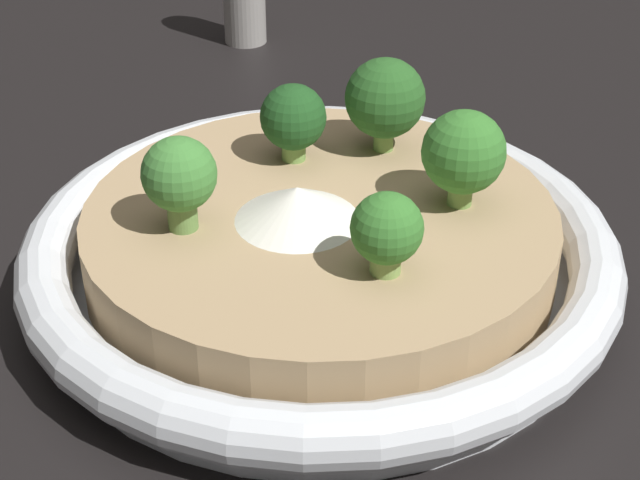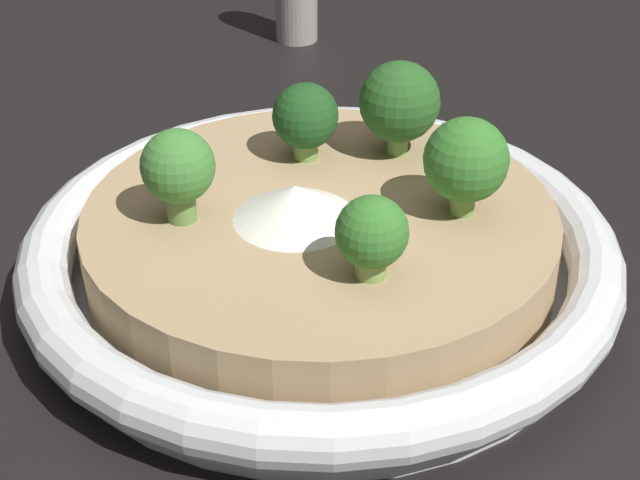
% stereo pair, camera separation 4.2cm
% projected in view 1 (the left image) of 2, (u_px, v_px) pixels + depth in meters
% --- Properties ---
extents(ground_plane, '(6.00, 6.00, 0.00)m').
position_uv_depth(ground_plane, '(320.00, 287.00, 0.44)').
color(ground_plane, black).
extents(risotto_bowl, '(0.26, 0.26, 0.04)m').
position_uv_depth(risotto_bowl, '(320.00, 250.00, 0.43)').
color(risotto_bowl, silver).
rests_on(risotto_bowl, ground_plane).
extents(cheese_sprinkle, '(0.05, 0.05, 0.02)m').
position_uv_depth(cheese_sprinkle, '(296.00, 203.00, 0.40)').
color(cheese_sprinkle, white).
rests_on(cheese_sprinkle, risotto_bowl).
extents(broccoli_front, '(0.04, 0.04, 0.04)m').
position_uv_depth(broccoli_front, '(464.00, 153.00, 0.41)').
color(broccoli_front, '#759E4C').
rests_on(broccoli_front, risotto_bowl).
extents(broccoli_left, '(0.03, 0.03, 0.03)m').
position_uv_depth(broccoli_left, '(387.00, 231.00, 0.37)').
color(broccoli_left, '#84A856').
rests_on(broccoli_left, risotto_bowl).
extents(broccoli_right, '(0.03, 0.03, 0.04)m').
position_uv_depth(broccoli_right, '(293.00, 119.00, 0.44)').
color(broccoli_right, '#759E4C').
rests_on(broccoli_right, risotto_bowl).
extents(broccoli_front_right, '(0.04, 0.04, 0.04)m').
position_uv_depth(broccoli_front_right, '(385.00, 99.00, 0.45)').
color(broccoli_front_right, '#759E4C').
rests_on(broccoli_front_right, risotto_bowl).
extents(broccoli_back, '(0.03, 0.03, 0.04)m').
position_uv_depth(broccoli_back, '(179.00, 177.00, 0.39)').
color(broccoli_back, '#668E47').
rests_on(broccoli_back, risotto_bowl).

